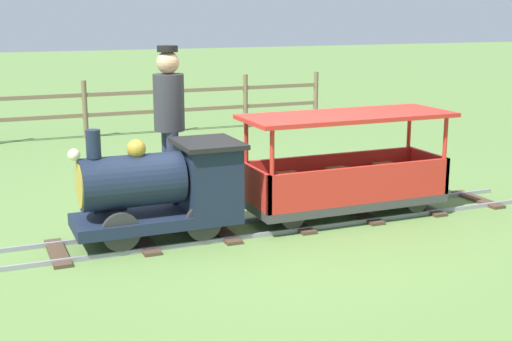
# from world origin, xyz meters

# --- Properties ---
(ground_plane) EXTENTS (60.00, 60.00, 0.00)m
(ground_plane) POSITION_xyz_m (0.00, 0.00, 0.00)
(ground_plane) COLOR #608442
(track) EXTENTS (0.69, 5.70, 0.04)m
(track) POSITION_xyz_m (0.00, 0.09, 0.02)
(track) COLOR gray
(track) RESTS_ON ground_plane
(locomotive) EXTENTS (0.65, 1.45, 0.97)m
(locomotive) POSITION_xyz_m (0.00, 0.95, 0.48)
(locomotive) COLOR #192338
(locomotive) RESTS_ON ground_plane
(passenger_car) EXTENTS (0.75, 2.00, 0.97)m
(passenger_car) POSITION_xyz_m (0.00, -0.81, 0.42)
(passenger_car) COLOR #3F3F3F
(passenger_car) RESTS_ON ground_plane
(conductor_person) EXTENTS (0.30, 0.30, 1.62)m
(conductor_person) POSITION_xyz_m (0.94, 0.64, 0.96)
(conductor_person) COLOR #282D47
(conductor_person) RESTS_ON ground_plane
(fence_section) EXTENTS (0.08, 6.78, 0.90)m
(fence_section) POSITION_xyz_m (5.31, 0.09, 0.48)
(fence_section) COLOR #756047
(fence_section) RESTS_ON ground_plane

